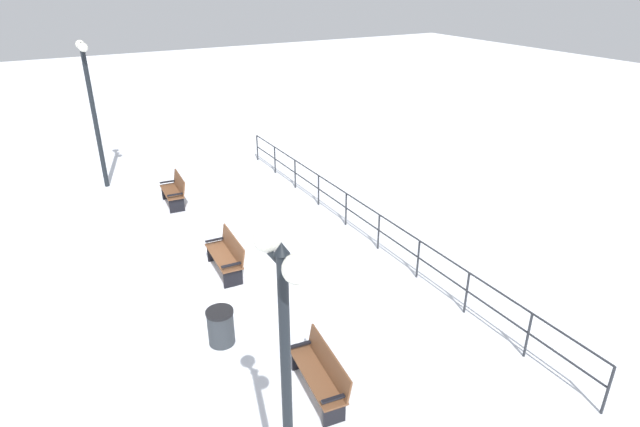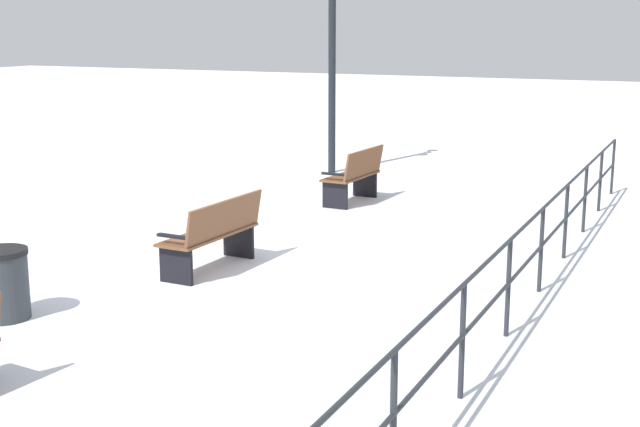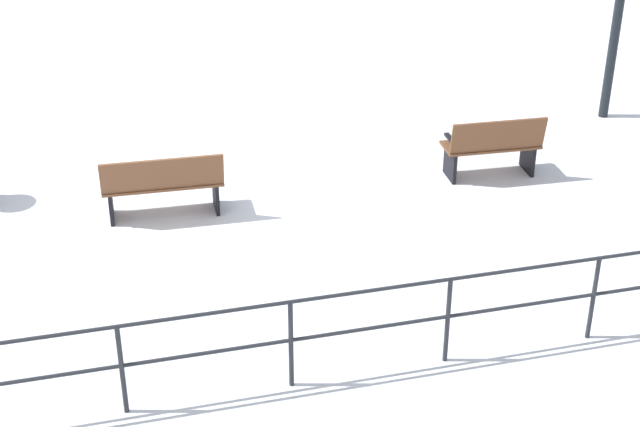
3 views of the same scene
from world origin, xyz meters
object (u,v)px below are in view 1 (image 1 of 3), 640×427
Objects in this scene: bench_second at (227,254)px; trash_bin at (221,327)px; lamppost_near at (91,97)px; bench_nearest at (175,191)px; lamppost_middle at (285,351)px; bench_third at (321,372)px.

trash_bin is (1.05, 2.54, -0.10)m from bench_second.
bench_nearest is at bearing 121.34° from lamppost_near.
lamppost_near is 1.05× the size of lamppost_middle.
trash_bin is at bearing -57.75° from bench_third.
bench_nearest is 0.29× the size of lamppost_near.
bench_nearest is 4.14m from lamppost_near.
lamppost_near reaches higher than trash_bin.
lamppost_middle is at bearing 90.00° from lamppost_near.
bench_second is 2.12× the size of trash_bin.
lamppost_near is 14.52m from lamppost_middle.
bench_nearest is at bearing -98.07° from lamppost_middle.
bench_third is 0.37× the size of lamppost_middle.
bench_third is at bearing 93.47° from bench_nearest.
lamppost_near is at bearing -86.23° from trash_bin.
bench_second is at bearing 102.89° from lamppost_near.
bench_third is 12.57m from lamppost_near.
lamppost_near is at bearing -90.00° from lamppost_middle.
lamppost_near is (1.73, -12.16, 2.64)m from bench_third.
bench_nearest is 12.23m from lamppost_middle.
bench_nearest is 9.42m from bench_third.
bench_second is 0.95× the size of bench_third.
bench_third is 2.42m from trash_bin.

